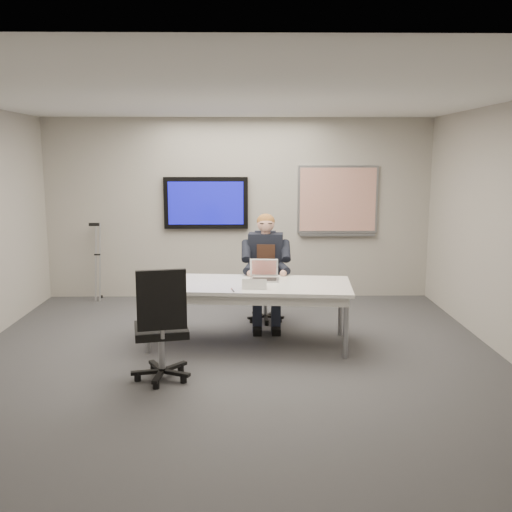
{
  "coord_description": "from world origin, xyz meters",
  "views": [
    {
      "loc": [
        0.16,
        -5.9,
        2.21
      ],
      "look_at": [
        0.25,
        0.8,
        1.04
      ],
      "focal_mm": 40.0,
      "sensor_mm": 36.0,
      "label": 1
    }
  ],
  "objects_px": {
    "office_chair_far": "(266,299)",
    "office_chair_near": "(162,346)",
    "conference_table": "(248,290)",
    "laptop": "(264,275)",
    "seated_person": "(266,282)"
  },
  "relations": [
    {
      "from": "conference_table",
      "to": "office_chair_far",
      "type": "relative_size",
      "value": 2.57
    },
    {
      "from": "conference_table",
      "to": "office_chair_near",
      "type": "relative_size",
      "value": 2.12
    },
    {
      "from": "office_chair_far",
      "to": "seated_person",
      "type": "distance_m",
      "value": 0.39
    },
    {
      "from": "office_chair_far",
      "to": "seated_person",
      "type": "height_order",
      "value": "seated_person"
    },
    {
      "from": "conference_table",
      "to": "seated_person",
      "type": "relative_size",
      "value": 1.68
    },
    {
      "from": "conference_table",
      "to": "laptop",
      "type": "relative_size",
      "value": 6.92
    },
    {
      "from": "conference_table",
      "to": "laptop",
      "type": "distance_m",
      "value": 0.32
    },
    {
      "from": "office_chair_near",
      "to": "conference_table",
      "type": "bearing_deg",
      "value": -138.98
    },
    {
      "from": "seated_person",
      "to": "conference_table",
      "type": "bearing_deg",
      "value": -103.37
    },
    {
      "from": "conference_table",
      "to": "office_chair_near",
      "type": "distance_m",
      "value": 1.46
    },
    {
      "from": "conference_table",
      "to": "seated_person",
      "type": "xyz_separation_m",
      "value": [
        0.23,
        0.72,
        -0.06
      ]
    },
    {
      "from": "office_chair_far",
      "to": "office_chair_near",
      "type": "bearing_deg",
      "value": -102.52
    },
    {
      "from": "conference_table",
      "to": "laptop",
      "type": "xyz_separation_m",
      "value": [
        0.19,
        0.2,
        0.15
      ]
    },
    {
      "from": "office_chair_far",
      "to": "office_chair_near",
      "type": "relative_size",
      "value": 0.83
    },
    {
      "from": "office_chair_near",
      "to": "laptop",
      "type": "bearing_deg",
      "value": -140.07
    }
  ]
}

